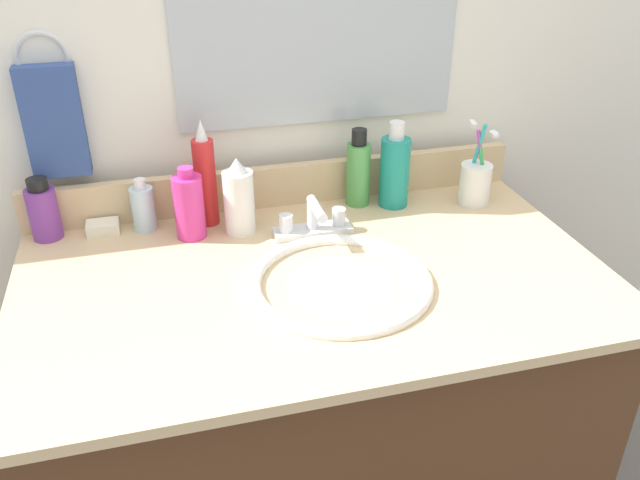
# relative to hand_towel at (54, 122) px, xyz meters

# --- Properties ---
(vanity_cabinet) EXTENTS (1.03, 0.58, 0.70)m
(vanity_cabinet) POSITION_rel_hand_towel_xyz_m (0.44, -0.33, -0.59)
(vanity_cabinet) COLOR #4C2D19
(vanity_cabinet) RESTS_ON ground_plane
(countertop) EXTENTS (1.07, 0.63, 0.02)m
(countertop) POSITION_rel_hand_towel_xyz_m (0.44, -0.33, -0.23)
(countertop) COLOR #D1B284
(countertop) RESTS_ON vanity_cabinet
(backsplash) EXTENTS (1.07, 0.02, 0.09)m
(backsplash) POSITION_rel_hand_towel_xyz_m (0.44, -0.02, -0.17)
(backsplash) COLOR #D1B284
(backsplash) RESTS_ON countertop
(back_wall) EXTENTS (2.17, 0.04, 1.30)m
(back_wall) POSITION_rel_hand_towel_xyz_m (0.44, 0.04, -0.29)
(back_wall) COLOR white
(back_wall) RESTS_ON ground_plane
(towel_ring) EXTENTS (0.10, 0.01, 0.10)m
(towel_ring) POSITION_rel_hand_towel_xyz_m (0.00, 0.02, 0.12)
(towel_ring) COLOR silver
(hand_towel) EXTENTS (0.11, 0.04, 0.22)m
(hand_towel) POSITION_rel_hand_towel_xyz_m (0.00, 0.00, 0.00)
(hand_towel) COLOR #334C8C
(sink_basin) EXTENTS (0.33, 0.33, 0.11)m
(sink_basin) POSITION_rel_hand_towel_xyz_m (0.47, -0.37, -0.25)
(sink_basin) COLOR white
(sink_basin) RESTS_ON countertop
(faucet) EXTENTS (0.16, 0.10, 0.08)m
(faucet) POSITION_rel_hand_towel_xyz_m (0.47, -0.18, -0.19)
(faucet) COLOR silver
(faucet) RESTS_ON countertop
(bottle_soap_pink) EXTENTS (0.06, 0.06, 0.15)m
(bottle_soap_pink) POSITION_rel_hand_towel_xyz_m (0.23, -0.12, -0.15)
(bottle_soap_pink) COLOR #D8338C
(bottle_soap_pink) RESTS_ON countertop
(bottle_toner_green) EXTENTS (0.05, 0.05, 0.17)m
(bottle_toner_green) POSITION_rel_hand_towel_xyz_m (0.60, -0.06, -0.14)
(bottle_toner_green) COLOR #4C9E4C
(bottle_toner_green) RESTS_ON countertop
(bottle_cream_purple) EXTENTS (0.06, 0.06, 0.13)m
(bottle_cream_purple) POSITION_rel_hand_towel_xyz_m (-0.05, -0.05, -0.16)
(bottle_cream_purple) COLOR #7A3899
(bottle_cream_purple) RESTS_ON countertop
(bottle_mouthwash_teal) EXTENTS (0.06, 0.06, 0.19)m
(bottle_mouthwash_teal) POSITION_rel_hand_towel_xyz_m (0.68, -0.09, -0.14)
(bottle_mouthwash_teal) COLOR teal
(bottle_mouthwash_teal) RESTS_ON countertop
(bottle_gel_clear) EXTENTS (0.05, 0.05, 0.11)m
(bottle_gel_clear) POSITION_rel_hand_towel_xyz_m (0.15, -0.07, -0.17)
(bottle_gel_clear) COLOR silver
(bottle_gel_clear) RESTS_ON countertop
(bottle_spray_red) EXTENTS (0.04, 0.04, 0.23)m
(bottle_spray_red) POSITION_rel_hand_towel_xyz_m (0.27, -0.07, -0.12)
(bottle_spray_red) COLOR red
(bottle_spray_red) RESTS_ON countertop
(bottle_lotion_white) EXTENTS (0.06, 0.06, 0.16)m
(bottle_lotion_white) POSITION_rel_hand_towel_xyz_m (0.33, -0.13, -0.15)
(bottle_lotion_white) COLOR white
(bottle_lotion_white) RESTS_ON countertop
(cup_white_ceramic) EXTENTS (0.07, 0.08, 0.19)m
(cup_white_ceramic) POSITION_rel_hand_towel_xyz_m (0.85, -0.13, -0.17)
(cup_white_ceramic) COLOR white
(cup_white_ceramic) RESTS_ON countertop
(soap_bar) EXTENTS (0.06, 0.04, 0.02)m
(soap_bar) POSITION_rel_hand_towel_xyz_m (0.06, -0.06, -0.21)
(soap_bar) COLOR white
(soap_bar) RESTS_ON countertop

